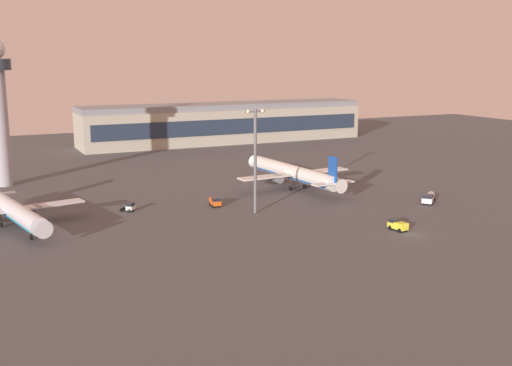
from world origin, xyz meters
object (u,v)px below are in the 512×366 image
at_px(airplane_far_stand, 13,210).
at_px(cargo_loader, 398,225).
at_px(fuel_truck, 429,198).
at_px(apron_light_west, 255,154).
at_px(pushback_tug, 130,207).
at_px(baggage_tractor, 215,201).
at_px(airplane_terminal_side, 294,173).

xyz_separation_m(airplane_far_stand, cargo_loader, (70.63, -36.78, -2.59)).
height_order(fuel_truck, apron_light_west, apron_light_west).
relative_size(pushback_tug, cargo_loader, 0.80).
relative_size(pushback_tug, apron_light_west, 0.15).
xyz_separation_m(airplane_far_stand, fuel_truck, (93.02, -20.59, -2.40)).
bearing_deg(airplane_far_stand, cargo_loader, 141.23).
height_order(pushback_tug, fuel_truck, fuel_truck).
bearing_deg(cargo_loader, apron_light_west, 120.36).
bearing_deg(fuel_truck, cargo_loader, 87.06).
height_order(airplane_far_stand, apron_light_west, apron_light_west).
height_order(airplane_far_stand, baggage_tractor, airplane_far_stand).
distance_m(fuel_truck, cargo_loader, 27.63).
bearing_deg(airplane_far_stand, pushback_tug, 175.30).
distance_m(airplane_terminal_side, apron_light_west, 30.99).
bearing_deg(cargo_loader, airplane_terminal_side, 80.99).
bearing_deg(fuel_truck, baggage_tractor, 29.01).
bearing_deg(fuel_truck, pushback_tug, 32.07).
relative_size(airplane_terminal_side, cargo_loader, 9.90).
relative_size(airplane_terminal_side, baggage_tractor, 9.91).
height_order(pushback_tug, baggage_tractor, baggage_tractor).
distance_m(airplane_terminal_side, fuel_truck, 36.71).
distance_m(cargo_loader, apron_light_west, 34.98).
height_order(fuel_truck, cargo_loader, fuel_truck).
bearing_deg(pushback_tug, airplane_terminal_side, 141.15).
bearing_deg(cargo_loader, fuel_truck, 28.67).
height_order(baggage_tractor, apron_light_west, apron_light_west).
relative_size(cargo_loader, apron_light_west, 0.18).
relative_size(baggage_tractor, fuel_truck, 0.70).
bearing_deg(airplane_terminal_side, cargo_loader, -95.89).
xyz_separation_m(pushback_tug, cargo_loader, (45.40, -39.68, 0.11)).
distance_m(airplane_far_stand, cargo_loader, 79.68).
bearing_deg(cargo_loader, baggage_tractor, 118.53).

